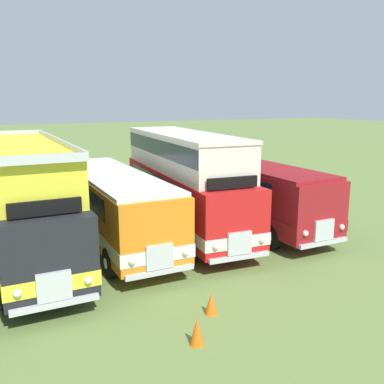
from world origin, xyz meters
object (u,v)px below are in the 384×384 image
bus_fourth_in_row (184,178)px  cone_mid_row (197,331)px  bus_second_in_row (27,197)px  bus_fifth_in_row (247,188)px  cone_near_end (211,304)px  bus_third_in_row (113,202)px

bus_fourth_in_row → cone_mid_row: bus_fourth_in_row is taller
bus_second_in_row → bus_fifth_in_row: size_ratio=1.07×
bus_second_in_row → bus_fifth_in_row: bus_second_in_row is taller
cone_near_end → bus_third_in_row: bearing=96.3°
bus_fourth_in_row → cone_mid_row: (-3.57, -8.56, -2.12)m
bus_fifth_in_row → cone_mid_row: bearing=-129.0°
bus_second_in_row → bus_fifth_in_row: bearing=1.8°
bus_fourth_in_row → cone_mid_row: size_ratio=14.81×
bus_second_in_row → bus_fourth_in_row: bearing=3.3°
bus_third_in_row → cone_mid_row: bearing=-91.7°
bus_third_in_row → bus_fifth_in_row: size_ratio=0.97×
bus_fourth_in_row → bus_third_in_row: bearing=-177.2°
bus_third_in_row → bus_fourth_in_row: 3.40m
cone_mid_row → bus_fourth_in_row: bearing=67.4°
bus_second_in_row → bus_third_in_row: (3.31, 0.22, -0.61)m
bus_third_in_row → bus_fourth_in_row: bus_fourth_in_row is taller
bus_fifth_in_row → bus_second_in_row: bearing=-178.2°
bus_fifth_in_row → cone_mid_row: 11.02m
bus_third_in_row → cone_mid_row: bus_third_in_row is taller
bus_second_in_row → bus_fourth_in_row: size_ratio=1.08×
bus_fourth_in_row → bus_second_in_row: bearing=-176.7°
bus_fifth_in_row → cone_near_end: 9.44m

